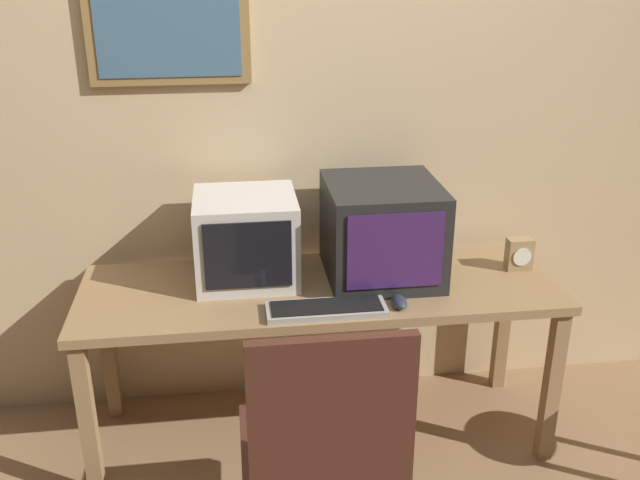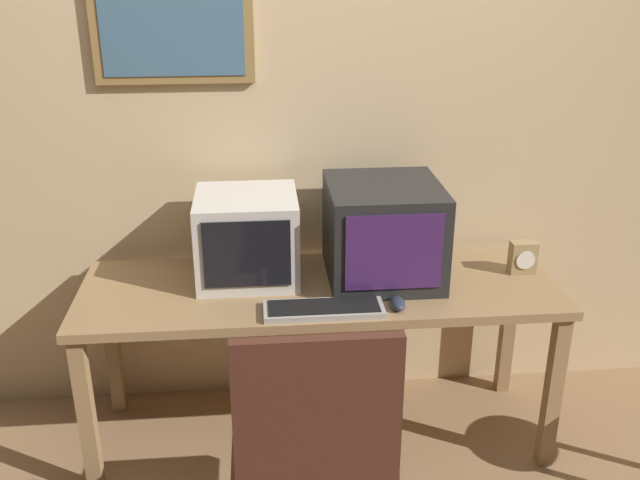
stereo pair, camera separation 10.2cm
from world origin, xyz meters
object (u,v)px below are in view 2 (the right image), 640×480
object	(u,v)px
monitor_right	(383,231)
office_chair	(313,478)
keyboard_main	(324,309)
desk_clock	(523,257)
monitor_left	(247,237)
mouse_near_keyboard	(397,303)

from	to	relation	value
monitor_right	office_chair	world-z (taller)	monitor_right
keyboard_main	desk_clock	bearing A→B (deg)	17.79
monitor_right	keyboard_main	size ratio (longest dim) A/B	1.06
desk_clock	office_chair	world-z (taller)	office_chair
desk_clock	monitor_left	bearing A→B (deg)	176.77
office_chair	keyboard_main	bearing A→B (deg)	81.25
monitor_left	office_chair	xyz separation A→B (m)	(0.18, -0.87, -0.44)
mouse_near_keyboard	monitor_left	bearing A→B (deg)	149.15
monitor_left	office_chair	bearing A→B (deg)	-78.07
monitor_left	keyboard_main	size ratio (longest dim) A/B	0.90
keyboard_main	desk_clock	size ratio (longest dim) A/B	3.30
monitor_left	mouse_near_keyboard	world-z (taller)	monitor_left
mouse_near_keyboard	office_chair	bearing A→B (deg)	-122.52
monitor_left	keyboard_main	world-z (taller)	monitor_left
office_chair	mouse_near_keyboard	bearing A→B (deg)	57.48
monitor_left	monitor_right	xyz separation A→B (m)	(0.53, -0.04, 0.02)
monitor_right	keyboard_main	distance (m)	0.43
keyboard_main	mouse_near_keyboard	world-z (taller)	mouse_near_keyboard
monitor_left	mouse_near_keyboard	distance (m)	0.64
desk_clock	office_chair	distance (m)	1.26
monitor_right	keyboard_main	bearing A→B (deg)	-132.15
office_chair	monitor_left	bearing A→B (deg)	101.93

